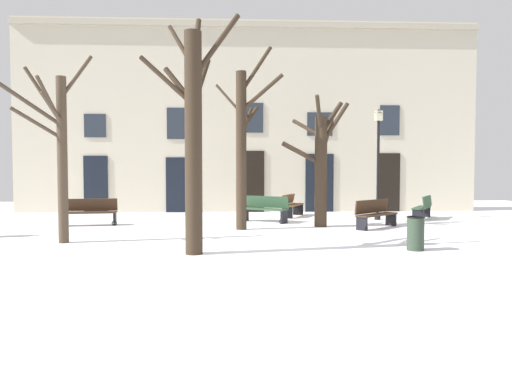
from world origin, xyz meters
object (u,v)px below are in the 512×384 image
at_px(bench_by_litter_bin, 291,205).
at_px(bench_back_to_back_left, 375,213).
at_px(litter_bin, 416,233).
at_px(tree_left_of_center, 321,163).
at_px(bench_near_center_tree, 423,207).
at_px(bench_back_to_back_right, 265,209).
at_px(tree_right_of_center, 243,142).
at_px(bench_far_corner, 90,212).
at_px(streetlamp, 378,153).
at_px(tree_center, 59,148).
at_px(tree_foreground, 194,130).

distance_m(bench_by_litter_bin, bench_back_to_back_left, 4.38).
bearing_deg(bench_by_litter_bin, litter_bin, -143.48).
bearing_deg(bench_back_to_back_left, tree_left_of_center, 123.41).
bearing_deg(litter_bin, bench_near_center_tree, 65.89).
relative_size(bench_back_to_back_left, bench_back_to_back_right, 0.98).
height_order(tree_right_of_center, bench_by_litter_bin, tree_right_of_center).
bearing_deg(tree_left_of_center, bench_by_litter_bin, 98.91).
distance_m(tree_left_of_center, bench_far_corner, 7.74).
xyz_separation_m(tree_left_of_center, tree_right_of_center, (-2.52, -0.63, 0.60)).
bearing_deg(streetlamp, bench_back_to_back_left, -109.13).
bearing_deg(bench_by_litter_bin, tree_right_of_center, 177.05).
bearing_deg(bench_back_to_back_left, tree_center, 154.97).
bearing_deg(bench_near_center_tree, bench_far_corner, -50.35).
distance_m(bench_near_center_tree, bench_far_corner, 11.99).
relative_size(bench_near_center_tree, bench_far_corner, 0.97).
height_order(streetlamp, bench_back_to_back_left, streetlamp).
bearing_deg(tree_foreground, streetlamp, 47.67).
height_order(tree_center, bench_back_to_back_left, tree_center).
xyz_separation_m(tree_center, tree_right_of_center, (4.57, 2.49, 0.31)).
relative_size(tree_foreground, bench_back_to_back_right, 3.05).
distance_m(tree_center, litter_bin, 8.73).
bearing_deg(streetlamp, bench_by_litter_bin, 155.87).
distance_m(tree_left_of_center, bench_by_litter_bin, 3.76).
relative_size(tree_center, tree_foreground, 0.91).
relative_size(tree_left_of_center, bench_by_litter_bin, 2.39).
distance_m(streetlamp, bench_far_corner, 10.34).
distance_m(tree_center, bench_far_corner, 4.25).
xyz_separation_m(tree_center, bench_back_to_back_right, (5.38, 4.54, -1.89)).
distance_m(bench_by_litter_bin, bench_far_corner, 7.52).
height_order(tree_foreground, litter_bin, tree_foreground).
relative_size(tree_foreground, litter_bin, 6.82).
bearing_deg(litter_bin, streetlamp, 79.50).
height_order(tree_foreground, bench_back_to_back_right, tree_foreground).
xyz_separation_m(bench_by_litter_bin, bench_back_to_back_left, (2.19, -3.79, 0.00)).
bearing_deg(tree_foreground, bench_back_to_back_right, 72.68).
relative_size(tree_center, bench_back_to_back_right, 2.77).
bearing_deg(tree_left_of_center, bench_near_center_tree, 27.31).
distance_m(tree_center, bench_back_to_back_left, 9.35).
height_order(litter_bin, bench_by_litter_bin, bench_by_litter_bin).
height_order(tree_right_of_center, bench_back_to_back_right, tree_right_of_center).
distance_m(bench_by_litter_bin, bench_back_to_back_right, 2.27).
distance_m(tree_foreground, bench_near_center_tree, 10.83).
bearing_deg(bench_near_center_tree, bench_back_to_back_left, -12.97).
xyz_separation_m(tree_right_of_center, bench_far_corner, (-5.03, 1.28, -2.22)).
xyz_separation_m(tree_center, tree_foreground, (3.45, -1.63, 0.29)).
distance_m(tree_foreground, bench_by_litter_bin, 8.96).
xyz_separation_m(tree_center, litter_bin, (8.38, -1.45, -1.97)).
distance_m(bench_near_center_tree, bench_back_to_back_right, 6.10).
distance_m(tree_left_of_center, tree_right_of_center, 2.66).
bearing_deg(bench_back_to_back_left, bench_far_corner, 131.21).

